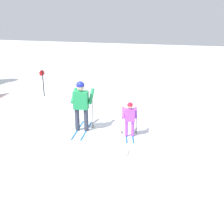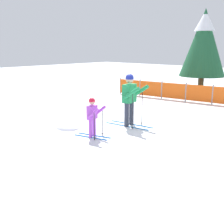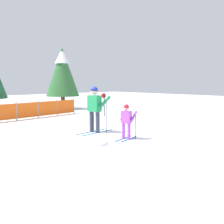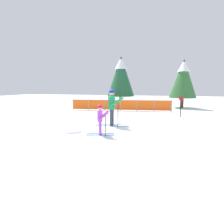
# 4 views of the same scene
# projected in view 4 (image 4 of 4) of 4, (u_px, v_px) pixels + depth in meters

# --- Properties ---
(ground_plane) EXTENTS (60.00, 60.00, 0.00)m
(ground_plane) POSITION_uv_depth(u_px,v_px,m) (109.00, 124.00, 9.05)
(ground_plane) COLOR white
(skier_adult) EXTENTS (1.75, 0.84, 1.81)m
(skier_adult) POSITION_uv_depth(u_px,v_px,m) (112.00, 104.00, 8.62)
(skier_adult) COLOR #1966B2
(skier_adult) RESTS_ON ground_plane
(skier_child) EXTENTS (1.18, 0.63, 1.22)m
(skier_child) POSITION_uv_depth(u_px,v_px,m) (101.00, 117.00, 7.01)
(skier_child) COLOR #1966B2
(skier_child) RESTS_ON ground_plane
(safety_fence) EXTENTS (7.98, 1.07, 0.95)m
(safety_fence) POSITION_uv_depth(u_px,v_px,m) (120.00, 105.00, 14.09)
(safety_fence) COLOR gray
(safety_fence) RESTS_ON ground_plane
(conifer_far) EXTENTS (2.38, 2.38, 4.41)m
(conifer_far) POSITION_uv_depth(u_px,v_px,m) (183.00, 78.00, 15.71)
(conifer_far) COLOR #4C3823
(conifer_far) RESTS_ON ground_plane
(conifer_near) EXTENTS (2.60, 2.60, 4.83)m
(conifer_near) POSITION_uv_depth(u_px,v_px,m) (121.00, 76.00, 16.67)
(conifer_near) COLOR #4C3823
(conifer_near) RESTS_ON ground_plane
(trail_marker) EXTENTS (0.24, 0.17, 1.35)m
(trail_marker) POSITION_uv_depth(u_px,v_px,m) (181.00, 104.00, 11.11)
(trail_marker) COLOR black
(trail_marker) RESTS_ON ground_plane
(snow_mound) EXTENTS (0.85, 0.73, 0.34)m
(snow_mound) POSITION_uv_depth(u_px,v_px,m) (72.00, 132.00, 7.53)
(snow_mound) COLOR white
(snow_mound) RESTS_ON ground_plane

